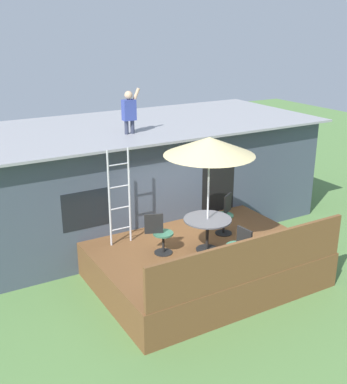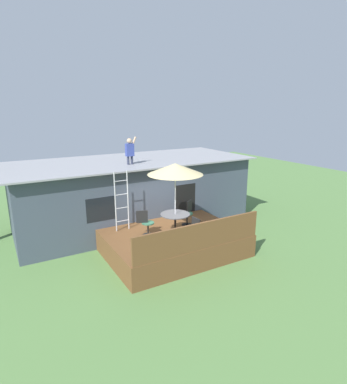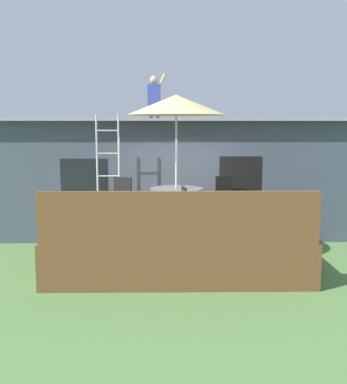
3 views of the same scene
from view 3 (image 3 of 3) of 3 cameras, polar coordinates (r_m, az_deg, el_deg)
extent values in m
plane|color=#567F42|center=(9.76, 0.39, -8.42)|extent=(40.00, 40.00, 0.00)
cube|color=#424C5B|center=(13.03, 0.04, 2.17)|extent=(10.00, 4.00, 2.86)
cube|color=#99999E|center=(12.96, 0.04, 8.61)|extent=(10.50, 4.50, 0.06)
cube|color=black|center=(11.20, -10.68, 1.67)|extent=(1.10, 0.03, 0.90)
cube|color=black|center=(11.23, 8.02, -0.82)|extent=(1.00, 0.03, 2.00)
cube|color=brown|center=(9.65, 0.39, -6.15)|extent=(4.74, 3.54, 0.80)
cube|color=brown|center=(7.79, 0.68, -3.19)|extent=(4.64, 0.08, 0.90)
cylinder|color=black|center=(9.37, 0.32, -3.98)|extent=(0.48, 0.48, 0.03)
cylinder|color=black|center=(9.30, 0.32, -1.84)|extent=(0.07, 0.07, 0.71)
cylinder|color=#4C4C51|center=(9.25, 0.32, 0.36)|extent=(1.04, 1.04, 0.03)
cylinder|color=silver|center=(9.20, 0.32, 3.26)|extent=(0.04, 0.04, 2.40)
cone|color=beige|center=(9.17, 0.33, 10.44)|extent=(1.90, 1.90, 0.38)
cylinder|color=silver|center=(10.59, -9.17, 3.25)|extent=(0.04, 0.04, 2.20)
cylinder|color=silver|center=(10.54, -6.58, 3.28)|extent=(0.04, 0.04, 2.20)
cylinder|color=silver|center=(10.65, -7.80, -0.76)|extent=(0.48, 0.03, 0.03)
cylinder|color=silver|center=(10.59, -7.85, 1.92)|extent=(0.48, 0.03, 0.03)
cylinder|color=silver|center=(10.54, -7.90, 4.62)|extent=(0.48, 0.03, 0.03)
cylinder|color=silver|center=(10.53, -7.95, 7.34)|extent=(0.48, 0.03, 0.03)
cylinder|color=#33384C|center=(11.95, -2.73, 9.61)|extent=(0.10, 0.10, 0.34)
cylinder|color=#33384C|center=(11.95, -1.95, 9.62)|extent=(0.10, 0.10, 0.34)
cube|color=#384799|center=(11.97, -2.36, 11.62)|extent=(0.32, 0.20, 0.50)
sphere|color=tan|center=(11.99, -2.37, 13.34)|extent=(0.20, 0.20, 0.20)
cylinder|color=tan|center=(11.99, -1.48, 13.06)|extent=(0.26, 0.08, 0.44)
cylinder|color=black|center=(9.75, -5.01, -3.57)|extent=(0.40, 0.40, 0.02)
cylinder|color=black|center=(9.70, -5.02, -2.29)|extent=(0.06, 0.06, 0.44)
cylinder|color=#33664C|center=(9.67, -5.04, -0.95)|extent=(0.44, 0.44, 0.04)
cube|color=black|center=(9.72, -6.12, 0.51)|extent=(0.39, 0.19, 0.44)
cylinder|color=black|center=(9.95, 5.08, -3.33)|extent=(0.40, 0.40, 0.02)
cylinder|color=black|center=(9.90, 5.10, -2.08)|extent=(0.06, 0.06, 0.44)
cylinder|color=#33664C|center=(9.87, 5.12, -0.77)|extent=(0.44, 0.44, 0.04)
cube|color=black|center=(9.96, 6.03, 0.69)|extent=(0.36, 0.25, 0.44)
cylinder|color=black|center=(8.47, 1.08, -5.32)|extent=(0.40, 0.40, 0.02)
cylinder|color=black|center=(8.42, 1.08, -3.86)|extent=(0.06, 0.06, 0.44)
cylinder|color=#33664C|center=(8.37, 1.09, -2.32)|extent=(0.44, 0.44, 0.04)
cube|color=black|center=(8.14, 1.28, -0.91)|extent=(0.08, 0.40, 0.44)
camera|label=1|loc=(6.07, -81.66, 28.64)|focal=45.10mm
camera|label=2|loc=(5.68, -93.69, 24.64)|focal=29.66mm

